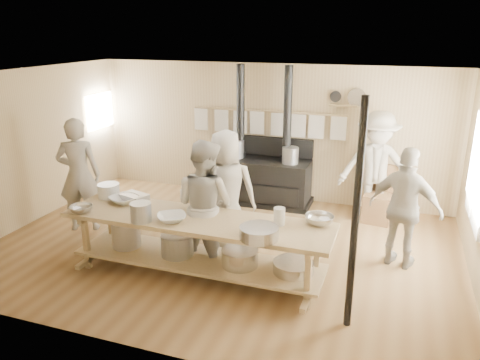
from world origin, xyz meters
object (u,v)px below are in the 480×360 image
object	(u,v)px
cook_left	(205,205)
chair	(378,205)
stove	(262,176)
cook_far_left	(79,175)
cook_right	(405,209)
cook_by_window	(376,167)
roasting_pan	(134,197)
cook_center	(226,191)
prep_table	(197,241)

from	to	relation	value
cook_left	chair	bearing A→B (deg)	-116.98
stove	cook_left	distance (m)	2.72
cook_far_left	cook_right	xyz separation A→B (m)	(5.03, 0.40, -0.08)
cook_by_window	roasting_pan	distance (m)	4.05
cook_left	cook_center	world-z (taller)	cook_center
cook_center	roasting_pan	xyz separation A→B (m)	(-1.20, -0.59, -0.03)
cook_far_left	chair	size ratio (longest dim) A/B	1.90
chair	stove	bearing A→B (deg)	-177.96
stove	cook_right	world-z (taller)	stove
cook_by_window	roasting_pan	xyz separation A→B (m)	(-3.21, -2.46, -0.07)
cook_by_window	chair	size ratio (longest dim) A/B	1.94
prep_table	chair	world-z (taller)	chair
cook_far_left	chair	world-z (taller)	cook_far_left
cook_far_left	chair	distance (m)	5.07
cook_center	roasting_pan	size ratio (longest dim) A/B	4.71
cook_right	prep_table	bearing A→B (deg)	43.38
stove	cook_by_window	xyz separation A→B (m)	(2.09, -0.23, 0.44)
prep_table	cook_by_window	xyz separation A→B (m)	(2.09, 2.79, 0.44)
cook_far_left	roasting_pan	distance (m)	1.41
cook_left	chair	size ratio (longest dim) A/B	1.85
cook_center	cook_by_window	size ratio (longest dim) A/B	0.96
chair	roasting_pan	xyz separation A→B (m)	(-3.31, -2.45, 0.60)
cook_right	chair	world-z (taller)	cook_right
cook_center	stove	bearing A→B (deg)	-105.35
cook_left	cook_by_window	size ratio (longest dim) A/B	0.95
cook_by_window	roasting_pan	world-z (taller)	cook_by_window
prep_table	cook_far_left	distance (m)	2.62
cook_far_left	roasting_pan	world-z (taller)	cook_far_left
cook_far_left	cook_left	size ratio (longest dim) A/B	1.03
cook_far_left	cook_center	world-z (taller)	cook_far_left
prep_table	cook_right	bearing A→B (deg)	25.34
cook_right	chair	distance (m)	1.70
cook_center	chair	xyz separation A→B (m)	(2.12, 1.86, -0.63)
cook_far_left	chair	xyz separation A→B (m)	(4.64, 1.95, -0.65)
cook_left	roasting_pan	bearing A→B (deg)	15.00
cook_far_left	cook_by_window	distance (m)	4.95
prep_table	roasting_pan	distance (m)	1.23
cook_right	cook_by_window	xyz separation A→B (m)	(-0.50, 1.57, 0.10)
roasting_pan	cook_by_window	bearing A→B (deg)	37.43
stove	roasting_pan	xyz separation A→B (m)	(-1.13, -2.69, 0.37)
stove	cook_by_window	world-z (taller)	stove
cook_left	cook_right	distance (m)	2.75
cook_right	cook_left	bearing A→B (deg)	37.01
prep_table	cook_center	world-z (taller)	cook_center
cook_center	cook_by_window	xyz separation A→B (m)	(2.02, 1.87, 0.04)
stove	cook_left	world-z (taller)	stove
cook_center	chair	distance (m)	2.89
stove	cook_right	distance (m)	3.16
prep_table	cook_far_left	size ratio (longest dim) A/B	1.91
cook_center	cook_right	xyz separation A→B (m)	(2.51, 0.30, -0.06)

